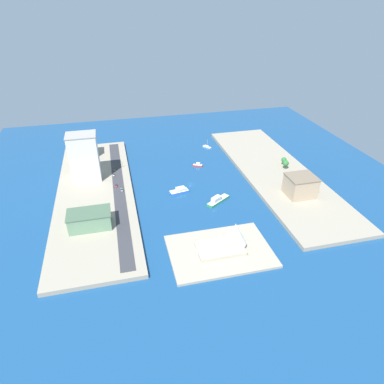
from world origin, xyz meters
name	(u,v)px	position (x,y,z in m)	size (l,w,h in m)	color
ground_plane	(190,184)	(0.00, 0.00, 0.00)	(440.00, 440.00, 0.00)	navy
quay_west	(276,172)	(-92.71, 0.00, 1.78)	(70.00, 240.00, 3.56)	#9E937F
quay_east	(95,194)	(92.71, 0.00, 1.78)	(70.00, 240.00, 3.56)	#9E937F
peninsula_point	(220,251)	(2.70, 105.48, 1.00)	(75.12, 52.95, 2.00)	#A89E89
road_strip	(119,189)	(70.43, 0.00, 3.64)	(10.63, 228.00, 0.15)	#38383D
tugboat_red	(198,165)	(-17.31, -37.71, 1.38)	(11.64, 7.72, 4.17)	red
catamaran_blue	(180,191)	(13.84, 13.02, 1.81)	(20.20, 11.10, 4.77)	blue
sailboat_small_white	(207,147)	(-41.68, -85.49, 1.07)	(9.22, 10.13, 10.49)	white
ferry_green_doubledeck	(218,200)	(-16.56, 38.58, 2.20)	(25.26, 19.60, 6.37)	#2D8C4C
terminal_long_green	(90,219)	(95.60, 54.96, 10.47)	(34.06, 19.97, 13.76)	slate
hotel_broad_white	(84,157)	(99.52, -29.72, 27.22)	(28.19, 21.76, 47.25)	silver
apartment_midrise_tan	(300,186)	(-92.09, 49.71, 13.20)	(25.74, 23.33, 19.22)	tan
office_block_beige	(82,146)	(105.06, -82.50, 17.86)	(21.25, 19.93, 28.53)	#C6B793
sedan_silver	(122,190)	(67.86, 2.80, 4.43)	(2.12, 4.80, 1.44)	black
van_white	(114,175)	(74.05, -30.23, 4.46)	(1.79, 4.96, 1.53)	black
taxi_yellow_cab	(114,169)	(72.67, -42.41, 4.46)	(1.99, 4.32, 1.51)	black
pickup_red	(116,185)	(72.64, -6.80, 4.50)	(1.98, 5.10, 1.63)	black
traffic_light_waterfront	(122,164)	(63.93, -47.18, 7.90)	(0.36, 0.36, 6.50)	black
opera_landmark	(223,240)	(0.69, 105.48, 10.85)	(39.88, 21.36, 23.44)	#BCAD93
park_tree_cluster	(285,162)	(-105.31, -5.69, 10.14)	(8.65, 15.31, 10.03)	brown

